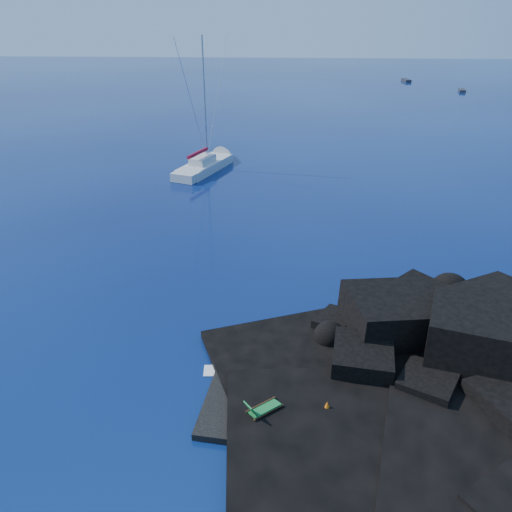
{
  "coord_description": "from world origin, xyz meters",
  "views": [
    {
      "loc": [
        3.82,
        -18.01,
        17.09
      ],
      "look_at": [
        1.89,
        12.59,
        2.0
      ],
      "focal_mm": 35.0,
      "sensor_mm": 36.0,
      "label": 1
    }
  ],
  "objects_px": {
    "sailboat": "(205,170)",
    "deck_chair": "(265,405)",
    "distant_boat_b": "(462,92)",
    "sunbather": "(332,406)",
    "distant_boat_a": "(406,81)",
    "marker_cone": "(327,407)"
  },
  "relations": [
    {
      "from": "sailboat",
      "to": "deck_chair",
      "type": "distance_m",
      "value": 41.03
    },
    {
      "from": "deck_chair",
      "to": "distant_boat_b",
      "type": "xyz_separation_m",
      "value": [
        41.57,
        108.25,
        -0.95
      ]
    },
    {
      "from": "deck_chair",
      "to": "sunbather",
      "type": "height_order",
      "value": "deck_chair"
    },
    {
      "from": "deck_chair",
      "to": "distant_boat_a",
      "type": "distance_m",
      "value": 130.54
    },
    {
      "from": "sunbather",
      "to": "marker_cone",
      "type": "height_order",
      "value": "marker_cone"
    },
    {
      "from": "sunbather",
      "to": "marker_cone",
      "type": "xyz_separation_m",
      "value": [
        -0.27,
        -0.2,
        0.15
      ]
    },
    {
      "from": "sailboat",
      "to": "deck_chair",
      "type": "xyz_separation_m",
      "value": [
        8.98,
        -40.03,
        0.95
      ]
    },
    {
      "from": "sailboat",
      "to": "distant_boat_a",
      "type": "distance_m",
      "value": 95.79
    },
    {
      "from": "distant_boat_a",
      "to": "sailboat",
      "type": "bearing_deg",
      "value": -120.91
    },
    {
      "from": "deck_chair",
      "to": "sunbather",
      "type": "relative_size",
      "value": 1.09
    },
    {
      "from": "marker_cone",
      "to": "distant_boat_b",
      "type": "height_order",
      "value": "marker_cone"
    },
    {
      "from": "deck_chair",
      "to": "distant_boat_a",
      "type": "height_order",
      "value": "deck_chair"
    },
    {
      "from": "marker_cone",
      "to": "distant_boat_b",
      "type": "bearing_deg",
      "value": 70.27
    },
    {
      "from": "deck_chair",
      "to": "sunbather",
      "type": "bearing_deg",
      "value": -29.1
    },
    {
      "from": "sunbather",
      "to": "distant_boat_b",
      "type": "bearing_deg",
      "value": 72.61
    },
    {
      "from": "sailboat",
      "to": "sunbather",
      "type": "bearing_deg",
      "value": -53.5
    },
    {
      "from": "deck_chair",
      "to": "distant_boat_a",
      "type": "relative_size",
      "value": 0.37
    },
    {
      "from": "marker_cone",
      "to": "distant_boat_b",
      "type": "relative_size",
      "value": 0.14
    },
    {
      "from": "distant_boat_a",
      "to": "deck_chair",
      "type": "bearing_deg",
      "value": -109.71
    },
    {
      "from": "sailboat",
      "to": "sunbather",
      "type": "relative_size",
      "value": 9.35
    },
    {
      "from": "sailboat",
      "to": "marker_cone",
      "type": "relative_size",
      "value": 24.32
    },
    {
      "from": "sailboat",
      "to": "sunbather",
      "type": "distance_m",
      "value": 41.3
    }
  ]
}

